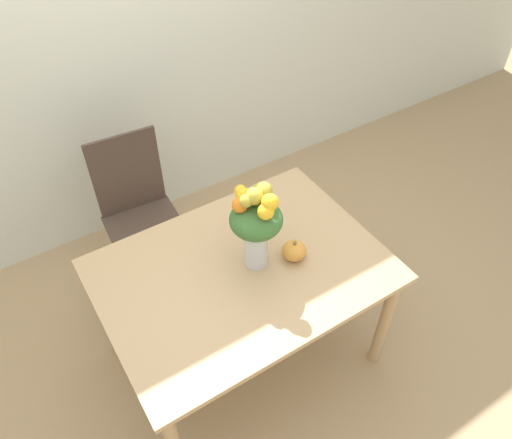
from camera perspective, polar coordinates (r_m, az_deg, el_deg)
name	(u,v)px	position (r m, az deg, el deg)	size (l,w,h in m)	color
ground_plane	(245,353)	(2.92, -1.30, -14.97)	(12.00, 12.00, 0.00)	tan
wall_back	(106,29)	(3.02, -16.75, 20.15)	(8.00, 0.06, 2.70)	silver
dining_table	(243,281)	(2.38, -1.54, -7.09)	(1.30, 0.95, 0.74)	tan
flower_vase	(256,222)	(2.15, -0.03, -0.24)	(0.23, 0.25, 0.44)	silver
pumpkin	(294,251)	(2.33, 4.38, -3.57)	(0.11, 0.11, 0.10)	gold
dining_chair_near_window	(140,213)	(3.00, -13.11, 0.70)	(0.45, 0.45, 0.96)	#47382D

